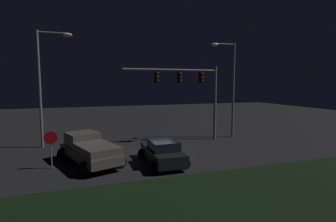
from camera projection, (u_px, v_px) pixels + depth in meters
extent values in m
plane|color=black|center=(158.00, 151.00, 19.28)|extent=(80.00, 80.00, 0.00)
cube|color=black|center=(217.00, 201.00, 11.08)|extent=(20.66, 6.42, 0.10)
cube|color=#514C47|center=(90.00, 153.00, 16.28)|extent=(3.67, 5.76, 0.55)
cube|color=#514C47|center=(83.00, 139.00, 17.14)|extent=(2.36, 2.40, 0.85)
cube|color=black|center=(83.00, 137.00, 17.12)|extent=(2.16, 2.02, 0.51)
cube|color=#514C47|center=(97.00, 149.00, 15.38)|extent=(2.81, 3.49, 0.45)
cylinder|color=black|center=(63.00, 154.00, 17.20)|extent=(0.80, 0.22, 0.80)
cylinder|color=black|center=(94.00, 149.00, 18.46)|extent=(0.80, 0.22, 0.80)
cylinder|color=black|center=(85.00, 169.00, 14.16)|extent=(0.80, 0.22, 0.80)
cylinder|color=black|center=(120.00, 162.00, 15.42)|extent=(0.80, 0.22, 0.80)
cube|color=black|center=(162.00, 154.00, 16.38)|extent=(1.83, 4.41, 0.70)
cube|color=black|center=(163.00, 145.00, 16.08)|extent=(1.61, 2.01, 0.55)
cylinder|color=black|center=(143.00, 153.00, 17.54)|extent=(0.64, 0.22, 0.64)
cylinder|color=black|center=(169.00, 151.00, 18.12)|extent=(0.64, 0.22, 0.64)
cylinder|color=black|center=(155.00, 167.00, 14.71)|extent=(0.64, 0.22, 0.64)
cylinder|color=black|center=(185.00, 164.00, 15.29)|extent=(0.64, 0.22, 0.64)
cylinder|color=slate|center=(215.00, 103.00, 23.36)|extent=(0.24, 0.24, 6.50)
cylinder|color=slate|center=(172.00, 70.00, 21.74)|extent=(8.20, 0.18, 0.18)
cube|color=black|center=(201.00, 77.00, 22.67)|extent=(0.32, 0.44, 0.95)
sphere|color=red|center=(202.00, 74.00, 22.42)|extent=(0.22, 0.22, 0.22)
sphere|color=#59380A|center=(202.00, 77.00, 22.46)|extent=(0.22, 0.22, 0.22)
sphere|color=#0C4719|center=(202.00, 81.00, 22.49)|extent=(0.22, 0.22, 0.22)
cube|color=black|center=(180.00, 77.00, 22.03)|extent=(0.32, 0.44, 0.95)
sphere|color=red|center=(181.00, 74.00, 21.78)|extent=(0.22, 0.22, 0.22)
sphere|color=#59380A|center=(181.00, 77.00, 21.81)|extent=(0.22, 0.22, 0.22)
sphere|color=#0C4719|center=(181.00, 81.00, 21.84)|extent=(0.22, 0.22, 0.22)
cube|color=black|center=(157.00, 77.00, 21.38)|extent=(0.32, 0.44, 0.95)
sphere|color=red|center=(158.00, 73.00, 21.13)|extent=(0.22, 0.22, 0.22)
sphere|color=#59380A|center=(158.00, 77.00, 21.17)|extent=(0.22, 0.22, 0.22)
sphere|color=#0C4719|center=(158.00, 81.00, 21.20)|extent=(0.22, 0.22, 0.22)
cylinder|color=slate|center=(40.00, 90.00, 20.07)|extent=(0.20, 0.20, 8.99)
cylinder|color=slate|center=(52.00, 33.00, 19.97)|extent=(2.15, 0.12, 0.12)
ellipsoid|color=#F9CC72|center=(68.00, 35.00, 20.32)|extent=(0.70, 0.44, 0.30)
cylinder|color=slate|center=(233.00, 91.00, 24.14)|extent=(0.20, 0.20, 8.63)
cylinder|color=slate|center=(225.00, 44.00, 23.38)|extent=(2.00, 0.12, 0.12)
ellipsoid|color=#F9CC72|center=(215.00, 45.00, 23.07)|extent=(0.70, 0.44, 0.30)
cylinder|color=slate|center=(51.00, 150.00, 15.29)|extent=(0.07, 0.07, 2.20)
cylinder|color=#B20C0F|center=(50.00, 138.00, 15.18)|extent=(0.76, 0.03, 0.76)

